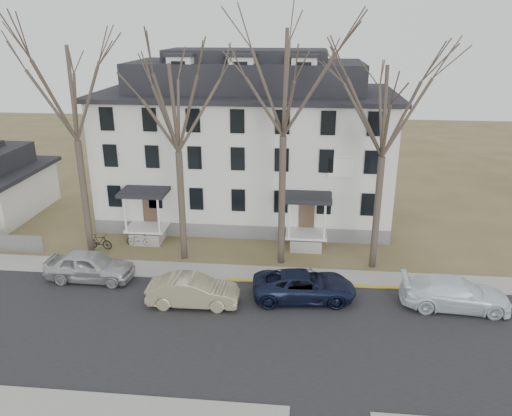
# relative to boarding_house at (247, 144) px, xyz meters

# --- Properties ---
(ground) EXTENTS (120.00, 120.00, 0.00)m
(ground) POSITION_rel_boarding_house_xyz_m (2.00, -17.95, -5.38)
(ground) COLOR brown
(ground) RESTS_ON ground
(main_road) EXTENTS (120.00, 10.00, 0.04)m
(main_road) POSITION_rel_boarding_house_xyz_m (2.00, -15.95, -5.38)
(main_road) COLOR #27272A
(main_road) RESTS_ON ground
(far_sidewalk) EXTENTS (120.00, 2.00, 0.08)m
(far_sidewalk) POSITION_rel_boarding_house_xyz_m (2.00, -9.95, -5.38)
(far_sidewalk) COLOR #A09F97
(far_sidewalk) RESTS_ON ground
(yellow_curb) EXTENTS (14.00, 0.25, 0.06)m
(yellow_curb) POSITION_rel_boarding_house_xyz_m (7.00, -10.85, -5.38)
(yellow_curb) COLOR gold
(yellow_curb) RESTS_ON ground
(boarding_house) EXTENTS (20.80, 12.36, 12.05)m
(boarding_house) POSITION_rel_boarding_house_xyz_m (0.00, 0.00, 0.00)
(boarding_house) COLOR slate
(boarding_house) RESTS_ON ground
(tree_far_left) EXTENTS (8.40, 8.40, 13.72)m
(tree_far_left) POSITION_rel_boarding_house_xyz_m (-9.00, -8.15, 4.96)
(tree_far_left) COLOR #473B31
(tree_far_left) RESTS_ON ground
(tree_mid_left) EXTENTS (7.80, 7.80, 12.74)m
(tree_mid_left) POSITION_rel_boarding_house_xyz_m (-3.00, -8.15, 4.22)
(tree_mid_left) COLOR #473B31
(tree_mid_left) RESTS_ON ground
(tree_center) EXTENTS (9.00, 9.00, 14.70)m
(tree_center) POSITION_rel_boarding_house_xyz_m (3.00, -8.15, 5.71)
(tree_center) COLOR #473B31
(tree_center) RESTS_ON ground
(tree_mid_right) EXTENTS (7.80, 7.80, 12.74)m
(tree_mid_right) POSITION_rel_boarding_house_xyz_m (8.50, -8.15, 4.22)
(tree_mid_right) COLOR #473B31
(tree_mid_right) RESTS_ON ground
(car_silver) EXTENTS (5.00, 2.10, 1.69)m
(car_silver) POSITION_rel_boarding_house_xyz_m (-7.61, -11.48, -4.53)
(car_silver) COLOR silver
(car_silver) RESTS_ON ground
(car_tan) EXTENTS (4.72, 1.76, 1.54)m
(car_tan) POSITION_rel_boarding_house_xyz_m (-1.23, -13.54, -4.61)
(car_tan) COLOR #9B916E
(car_tan) RESTS_ON ground
(car_navy) EXTENTS (5.60, 2.99, 1.50)m
(car_navy) POSITION_rel_boarding_house_xyz_m (4.44, -12.37, -4.63)
(car_navy) COLOR #131931
(car_navy) RESTS_ON ground
(car_white) EXTENTS (5.52, 2.46, 1.57)m
(car_white) POSITION_rel_boarding_house_xyz_m (12.09, -12.46, -4.59)
(car_white) COLOR white
(car_white) RESTS_ON ground
(bicycle_left) EXTENTS (1.67, 0.59, 0.88)m
(bicycle_left) POSITION_rel_boarding_house_xyz_m (-6.34, -6.78, -4.94)
(bicycle_left) COLOR black
(bicycle_left) RESTS_ON ground
(bicycle_right) EXTENTS (1.72, 0.65, 1.01)m
(bicycle_right) POSITION_rel_boarding_house_xyz_m (-8.69, -7.51, -4.88)
(bicycle_right) COLOR black
(bicycle_right) RESTS_ON ground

